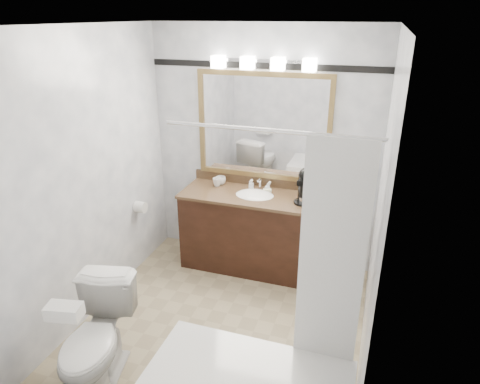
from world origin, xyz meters
name	(u,v)px	position (x,y,z in m)	size (l,w,h in m)	color
room	(219,196)	(0.00, 0.00, 1.25)	(2.42, 2.62, 2.52)	tan
vanity	(254,230)	(0.00, 1.02, 0.44)	(1.53, 0.58, 0.97)	black
mirror	(263,127)	(0.00, 1.28, 1.50)	(1.40, 0.04, 1.10)	olive
vanity_light_bar	(263,63)	(0.00, 1.23, 2.13)	(1.02, 0.14, 0.12)	silver
accent_stripe	(265,66)	(0.00, 1.29, 2.10)	(2.40, 0.01, 0.06)	black
tp_roll	(140,207)	(-1.14, 0.66, 0.70)	(0.12, 0.12, 0.11)	white
toilet	(96,341)	(-0.63, -0.88, 0.39)	(0.44, 0.77, 0.78)	white
tissue_box	(64,311)	(-0.63, -1.12, 0.83)	(0.22, 0.12, 0.09)	white
coffee_maker	(306,185)	(0.52, 1.01, 1.03)	(0.18, 0.23, 0.35)	black
cup_left	(221,181)	(-0.44, 1.18, 0.89)	(0.11, 0.11, 0.09)	white
cup_right	(217,182)	(-0.46, 1.13, 0.89)	(0.09, 0.09, 0.09)	white
soap_bottle_a	(251,185)	(-0.08, 1.15, 0.90)	(0.05, 0.05, 0.10)	white
soap_bottle_b	(267,187)	(0.09, 1.18, 0.89)	(0.06, 0.06, 0.07)	white
soap_bar	(267,191)	(0.10, 1.13, 0.86)	(0.09, 0.05, 0.03)	beige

